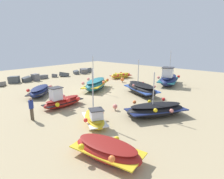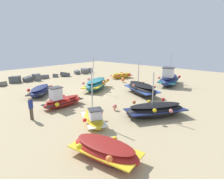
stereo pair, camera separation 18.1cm
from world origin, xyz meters
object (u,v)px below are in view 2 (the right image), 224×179
fishing_boat_6 (40,91)px  fishing_boat_1 (169,79)px  fishing_boat_2 (62,101)px  fishing_boat_3 (155,110)px  fishing_boat_0 (96,84)px  fishing_boat_7 (141,89)px  fishing_boat_8 (105,150)px  fishing_boat_5 (94,118)px  fishing_boat_4 (122,75)px  person_walking (31,107)px  mooring_buoy_0 (115,107)px  mooring_buoy_1 (123,79)px

fishing_boat_6 → fishing_boat_1: bearing=106.5°
fishing_boat_2 → fishing_boat_3: bearing=116.9°
fishing_boat_0 → fishing_boat_7: (1.60, -5.17, -0.00)m
fishing_boat_3 → fishing_boat_8: (-6.37, -0.93, -0.07)m
fishing_boat_5 → fishing_boat_8: (-2.33, -3.29, 0.03)m
fishing_boat_4 → person_walking: size_ratio=2.18×
fishing_boat_0 → fishing_boat_2: (-6.20, -2.32, -0.09)m
fishing_boat_4 → fishing_boat_8: fishing_boat_8 is taller
fishing_boat_6 → fishing_boat_7: 10.57m
fishing_boat_4 → fishing_boat_6: size_ratio=0.92×
fishing_boat_8 → fishing_boat_4: bearing=-60.7°
fishing_boat_0 → fishing_boat_6: bearing=128.2°
fishing_boat_1 → fishing_boat_4: fishing_boat_1 is taller
fishing_boat_7 → fishing_boat_8: (-10.78, -5.08, -0.19)m
fishing_boat_1 → fishing_boat_3: fishing_boat_1 is taller
fishing_boat_0 → fishing_boat_1: 9.50m
fishing_boat_6 → fishing_boat_7: bearing=89.4°
fishing_boat_6 → fishing_boat_8: 13.31m
fishing_boat_0 → fishing_boat_8: 13.76m
fishing_boat_4 → fishing_boat_8: size_ratio=0.97×
fishing_boat_3 → person_walking: (-6.47, 6.23, 0.44)m
fishing_boat_0 → fishing_boat_7: size_ratio=1.01×
fishing_boat_3 → person_walking: 8.99m
fishing_boat_7 → mooring_buoy_0: fishing_boat_7 is taller
mooring_buoy_0 → fishing_boat_1: bearing=4.9°
fishing_boat_2 → fishing_boat_5: size_ratio=0.96×
fishing_boat_5 → fishing_boat_7: 8.64m
fishing_boat_5 → fishing_boat_6: fishing_boat_5 is taller
fishing_boat_6 → person_walking: (-3.68, -5.66, 0.48)m
fishing_boat_0 → mooring_buoy_1: (5.19, 0.16, -0.23)m
fishing_boat_2 → fishing_boat_1: bearing=169.4°
mooring_buoy_0 → fishing_boat_4: bearing=36.8°
fishing_boat_0 → mooring_buoy_0: 7.36m
fishing_boat_3 → fishing_boat_5: fishing_boat_5 is taller
fishing_boat_3 → fishing_boat_5: (-4.04, 2.36, -0.10)m
fishing_boat_6 → person_walking: size_ratio=2.37×
fishing_boat_0 → fishing_boat_3: 9.74m
fishing_boat_8 → mooring_buoy_0: bearing=-60.5°
mooring_buoy_0 → fishing_boat_2: bearing=120.5°
fishing_boat_3 → mooring_buoy_1: fishing_boat_3 is taller
fishing_boat_1 → fishing_boat_2: size_ratio=1.59×
fishing_boat_3 → fishing_boat_6: 12.21m
fishing_boat_0 → mooring_buoy_0: fishing_boat_0 is taller
mooring_buoy_0 → fishing_boat_6: bearing=101.0°
person_walking → mooring_buoy_0: (5.40, -3.15, -0.64)m
fishing_boat_8 → fishing_boat_3: bearing=-89.3°
person_walking → mooring_buoy_0: bearing=-43.7°
fishing_boat_0 → fishing_boat_2: 6.62m
fishing_boat_7 → fishing_boat_0: bearing=-137.7°
fishing_boat_2 → fishing_boat_8: fishing_boat_2 is taller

